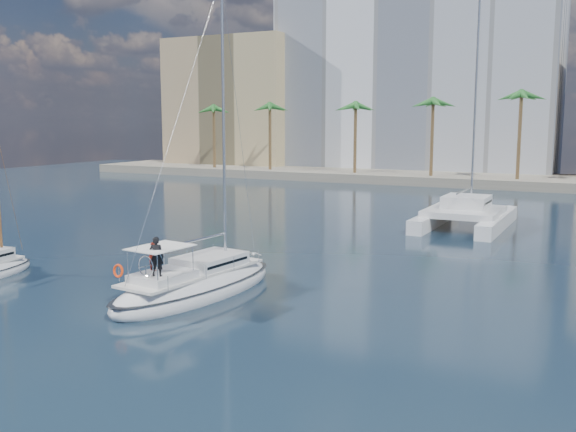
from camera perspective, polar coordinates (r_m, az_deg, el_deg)
The scene contains 9 objects.
ground at distance 32.43m, azimuth -3.39°, elevation -6.68°, with size 160.00×160.00×0.00m, color black.
quay at distance 89.81m, azimuth 16.47°, elevation 3.14°, with size 120.00×14.00×1.20m, color gray.
building_modern at distance 103.98m, azimuth 11.36°, elevation 11.40°, with size 42.00×16.00×28.00m, color white.
building_tan_left at distance 112.09m, azimuth -4.43°, elevation 9.79°, with size 22.00×14.00×22.00m, color tan.
palm_left at distance 97.68m, azimuth -4.03°, elevation 9.56°, with size 3.60×3.60×12.30m.
palm_centre at distance 85.54m, azimuth 16.26°, elevation 9.39°, with size 3.60×3.60×12.30m.
main_sloop at distance 31.84m, azimuth -8.16°, elevation -6.08°, with size 4.71×11.23×16.19m.
catamaran at distance 53.28m, azimuth 15.50°, elevation 0.30°, with size 6.30×12.38×17.91m.
seagull at distance 36.81m, azimuth -3.05°, elevation -3.39°, with size 1.01×0.43×0.19m.
Camera 1 is at (15.69, -27.07, 8.50)m, focal length 40.00 mm.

